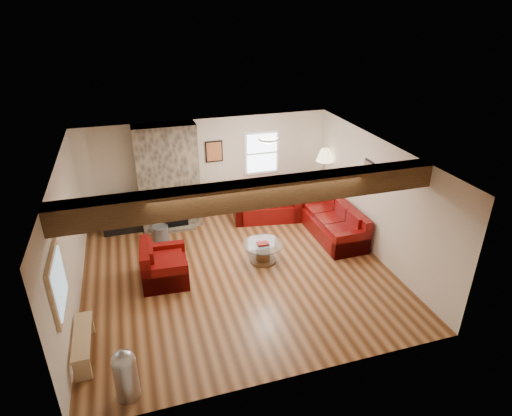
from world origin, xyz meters
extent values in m
plane|color=#522D15|center=(0.00, 0.00, 0.00)|extent=(8.00, 8.00, 0.00)
plane|color=white|center=(0.00, 0.00, 2.50)|extent=(8.00, 8.00, 0.00)
plane|color=beige|center=(0.00, 2.75, 1.25)|extent=(8.00, 0.00, 8.00)
plane|color=beige|center=(0.00, -2.75, 1.25)|extent=(8.00, 0.00, 8.00)
plane|color=beige|center=(-3.00, 0.00, 1.25)|extent=(0.00, 7.50, 7.50)
plane|color=beige|center=(3.00, 0.00, 1.25)|extent=(0.00, 7.50, 7.50)
cube|color=black|center=(0.00, -1.25, 2.31)|extent=(6.00, 0.36, 0.38)
cube|color=#3D382F|center=(-1.00, 2.50, 1.25)|extent=(1.40, 0.50, 2.50)
cube|color=black|center=(-1.00, 2.25, 0.45)|extent=(0.70, 0.06, 0.90)
cube|color=#3D382F|center=(-1.00, 2.20, 0.04)|extent=(1.00, 0.25, 0.08)
cylinder|color=#432A15|center=(0.62, 0.32, 0.02)|extent=(0.56, 0.56, 0.04)
cylinder|color=#432A15|center=(0.62, 0.32, 0.19)|extent=(0.30, 0.30, 0.37)
cylinder|color=silver|center=(0.62, 0.32, 0.40)|extent=(0.84, 0.84, 0.02)
cube|color=maroon|center=(0.62, 0.32, 0.43)|extent=(0.23, 0.17, 0.03)
cube|color=black|center=(-2.14, 2.53, 0.23)|extent=(0.94, 0.38, 0.47)
imported|color=black|center=(-2.14, 2.53, 0.69)|extent=(0.76, 0.10, 0.44)
cylinder|color=tan|center=(2.80, 2.13, 0.02)|extent=(0.30, 0.30, 0.03)
cylinder|color=tan|center=(2.80, 2.13, 0.76)|extent=(0.03, 0.03, 1.51)
cone|color=#FFF1C1|center=(2.80, 2.13, 1.53)|extent=(0.43, 0.43, 0.30)
camera|label=1|loc=(-1.77, -6.94, 4.97)|focal=30.00mm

